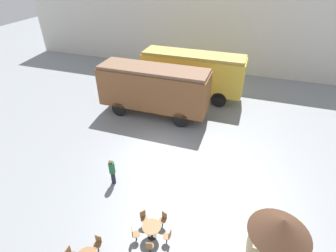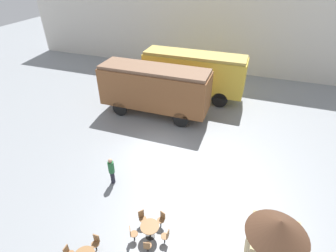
{
  "view_description": "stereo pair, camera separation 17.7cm",
  "coord_description": "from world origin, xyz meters",
  "views": [
    {
      "loc": [
        5.05,
        -12.49,
        10.95
      ],
      "look_at": [
        0.47,
        1.0,
        1.6
      ],
      "focal_mm": 28.0,
      "sensor_mm": 36.0,
      "label": 1
    },
    {
      "loc": [
        5.21,
        -12.43,
        10.95
      ],
      "look_at": [
        0.47,
        1.0,
        1.6
      ],
      "focal_mm": 28.0,
      "sensor_mm": 36.0,
      "label": 2
    }
  ],
  "objects": [
    {
      "name": "cafe_chair_4",
      "position": [
        2.8,
        -5.83,
        0.51
      ],
      "size": [
        0.36,
        0.36,
        0.87
      ],
      "rotation": [
        0.0,
        0.0,
        9.37
      ],
      "color": "black",
      "rests_on": "ground_plane"
    },
    {
      "name": "passenger_coach_vintage",
      "position": [
        0.14,
        8.69,
        2.41
      ],
      "size": [
        8.76,
        2.44,
        4.03
      ],
      "color": "gold",
      "rests_on": "ground_plane"
    },
    {
      "name": "cafe_chair_5",
      "position": [
        2.29,
        -5.04,
        0.51
      ],
      "size": [
        0.38,
        0.39,
        0.87
      ],
      "rotation": [
        0.0,
        0.0,
        10.62
      ],
      "color": "black",
      "rests_on": "ground_plane"
    },
    {
      "name": "cafe_table_mid",
      "position": [
        1.99,
        -5.78,
        0.59
      ],
      "size": [
        0.86,
        0.86,
        0.76
      ],
      "color": "black",
      "rests_on": "ground_plane"
    },
    {
      "name": "visitor_person",
      "position": [
        -1.34,
        -3.29,
        0.94
      ],
      "size": [
        0.34,
        0.34,
        1.73
      ],
      "color": "#262633",
      "rests_on": "ground_plane"
    },
    {
      "name": "cafe_chair_7",
      "position": [
        1.32,
        -6.22,
        0.51
      ],
      "size": [
        0.4,
        0.39,
        0.87
      ],
      "rotation": [
        0.0,
        0.0,
        13.14
      ],
      "color": "black",
      "rests_on": "ground_plane"
    },
    {
      "name": "cafe_chair_3",
      "position": [
        0.01,
        -7.12,
        0.51
      ],
      "size": [
        0.36,
        0.36,
        0.87
      ],
      "rotation": [
        0.0,
        0.0,
        11.0
      ],
      "color": "black",
      "rests_on": "ground_plane"
    },
    {
      "name": "passenger_coach_wooden",
      "position": [
        -1.96,
        4.74,
        2.34
      ],
      "size": [
        8.48,
        2.62,
        3.95
      ],
      "color": "brown",
      "rests_on": "ground_plane"
    },
    {
      "name": "ticket_kiosk",
      "position": [
        7.06,
        -5.48,
        1.67
      ],
      "size": [
        2.34,
        2.34,
        3.0
      ],
      "color": "tan",
      "rests_on": "ground_plane"
    },
    {
      "name": "backdrop_wall",
      "position": [
        0.0,
        15.77,
        4.5
      ],
      "size": [
        44.0,
        0.15,
        9.0
      ],
      "color": "silver",
      "rests_on": "ground_plane"
    },
    {
      "name": "cafe_chair_6",
      "position": [
        1.37,
        -5.28,
        0.51
      ],
      "size": [
        0.41,
        0.4,
        0.87
      ],
      "rotation": [
        0.0,
        0.0,
        11.88
      ],
      "color": "black",
      "rests_on": "ground_plane"
    },
    {
      "name": "cafe_chair_8",
      "position": [
        2.2,
        -6.56,
        0.51
      ],
      "size": [
        0.36,
        0.38,
        0.87
      ],
      "rotation": [
        0.0,
        0.0,
        14.39
      ],
      "color": "black",
      "rests_on": "ground_plane"
    },
    {
      "name": "ground_plane",
      "position": [
        0.0,
        0.0,
        0.0
      ],
      "size": [
        80.0,
        80.0,
        0.0
      ],
      "primitive_type": "plane",
      "color": "gray"
    }
  ]
}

